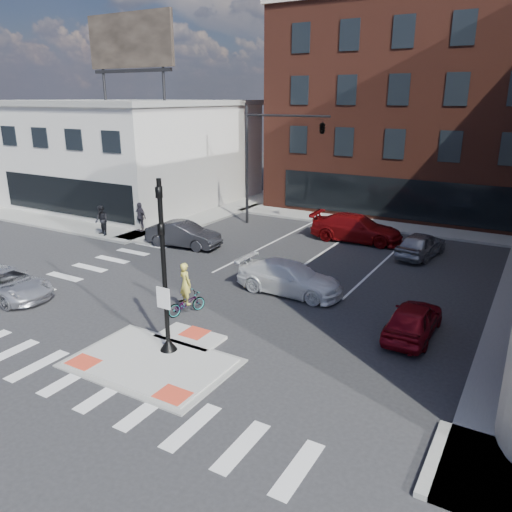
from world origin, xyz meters
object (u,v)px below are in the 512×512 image
Objects in this scene: pedestrian_a at (102,221)px; pedestrian_b at (140,217)px; bg_car_dark at (183,234)px; white_pickup at (290,278)px; bg_car_silver at (421,245)px; cyclist at (186,297)px; bg_car_red at (356,228)px; red_sedan at (413,319)px; silver_suv at (6,284)px.

pedestrian_a is 2.43m from pedestrian_b.
bg_car_dark is 2.36× the size of pedestrian_b.
white_pickup reaches higher than bg_car_silver.
pedestrian_a is (-11.88, 6.66, 0.36)m from cyclist.
red_sedan is at bearing -154.21° from bg_car_red.
cyclist is at bearing -147.79° from bg_car_dark.
red_sedan is 6.12m from white_pickup.
bg_car_silver is at bearing -78.65° from red_sedan.
bg_car_red is 2.55× the size of cyclist.
cyclist reaches higher than bg_car_silver.
bg_car_red is at bearing -31.32° from silver_suv.
cyclist reaches higher than red_sedan.
silver_suv is at bearing 38.12° from cyclist.
pedestrian_a is (-5.71, -1.00, 0.36)m from bg_car_dark.
red_sedan is 2.07× the size of pedestrian_b.
bg_car_red reaches higher than white_pickup.
white_pickup is 9.36m from bg_car_silver.
pedestrian_b is at bearing 12.94° from silver_suv.
pedestrian_a is at bearing -9.13° from cyclist.
cyclist is at bearing -71.60° from silver_suv.
pedestrian_b is (-13.10, 4.42, 0.38)m from white_pickup.
pedestrian_b is at bearing 71.70° from white_pickup.
white_pickup is 4.97m from cyclist.
cyclist is at bearing 71.94° from bg_car_silver.
pedestrian_a is (-20.39, 4.00, 0.43)m from red_sedan.
silver_suv is 17.33m from red_sedan.
red_sedan is at bearing -71.92° from silver_suv.
silver_suv is at bearing -66.48° from pedestrian_b.
pedestrian_a is at bearing -113.64° from pedestrian_b.
red_sedan is at bearing 6.42° from pedestrian_a.
white_pickup is 14.69m from pedestrian_a.
pedestrian_a is at bearing 93.30° from bg_car_dark.
bg_car_dark is at bearing -2.00° from pedestrian_b.
bg_car_silver is at bearing -42.95° from silver_suv.
bg_car_dark is at bearing 27.45° from pedestrian_a.
bg_car_red reaches higher than bg_car_dark.
white_pickup is 13.83m from pedestrian_b.
bg_car_dark is 10.59m from bg_car_red.
red_sedan is 12.97m from bg_car_red.
bg_car_red is 13.88m from pedestrian_b.
bg_car_dark is (1.83, 10.26, 0.10)m from silver_suv.
cyclist reaches higher than pedestrian_a.
cyclist is (-2.60, -4.24, 0.03)m from white_pickup.
white_pickup is at bearing -7.65° from pedestrian_b.
pedestrian_b is at bearing 70.38° from bg_car_dark.
cyclist reaches higher than bg_car_dark.
white_pickup is 1.10× the size of bg_car_dark.
bg_car_dark is 4.46m from pedestrian_b.
pedestrian_a is at bearing 114.62° from bg_car_red.
red_sedan is 0.95× the size of bg_car_silver.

